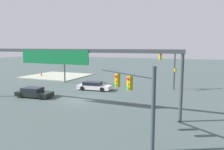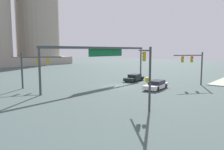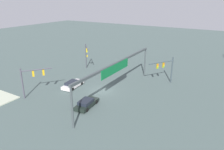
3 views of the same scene
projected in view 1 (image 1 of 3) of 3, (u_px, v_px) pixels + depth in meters
name	position (u px, v px, depth m)	size (l,w,h in m)	color
ground_plane	(82.00, 100.00, 25.39)	(185.99, 185.99, 0.00)	#435351
sidewalk_corner	(58.00, 76.00, 45.59)	(11.81, 10.81, 0.15)	#A9B19A
traffic_signal_near_corner	(67.00, 63.00, 35.90)	(4.08, 3.14, 5.20)	#3F3C49
traffic_signal_opposite_side	(168.00, 63.00, 30.61)	(4.28, 3.79, 5.81)	#36363E
traffic_signal_cross_street	(136.00, 91.00, 13.58)	(4.87, 3.21, 5.16)	#323F45
overhead_sign_gantry	(62.00, 58.00, 21.79)	(23.45, 0.43, 6.04)	#383F42
sedan_car_approaching	(94.00, 86.00, 31.02)	(5.03, 2.38, 1.21)	silver
sedan_car_waiting_far	(34.00, 93.00, 26.56)	(4.69, 2.28, 1.21)	black
fire_hydrant_on_curb	(41.00, 74.00, 44.69)	(0.33, 0.22, 0.71)	red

